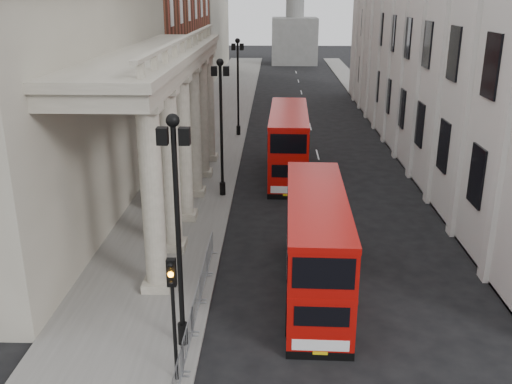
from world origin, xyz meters
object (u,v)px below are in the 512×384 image
at_px(traffic_light, 173,298).
at_px(pedestrian_a, 151,197).
at_px(lamp_post_north, 238,80).
at_px(bus_far, 288,142).
at_px(lamp_post_mid, 221,119).
at_px(pedestrian_c, 169,202).
at_px(bus_near, 316,243).
at_px(lamp_post_south, 177,219).
at_px(pedestrian_b, 184,178).

xyz_separation_m(traffic_light, pedestrian_a, (-3.92, 15.00, -2.11)).
xyz_separation_m(lamp_post_north, bus_far, (4.16, -11.30, -2.56)).
bearing_deg(lamp_post_north, lamp_post_mid, -90.00).
height_order(pedestrian_a, pedestrian_c, pedestrian_c).
height_order(bus_near, pedestrian_c, bus_near).
distance_m(lamp_post_south, bus_far, 21.27).
height_order(traffic_light, bus_far, bus_far).
bearing_deg(bus_near, pedestrian_a, 136.20).
height_order(bus_near, pedestrian_b, bus_near).
relative_size(lamp_post_mid, lamp_post_north, 1.00).
relative_size(lamp_post_mid, pedestrian_a, 4.75).
distance_m(lamp_post_south, pedestrian_a, 14.09).
bearing_deg(lamp_post_south, pedestrian_c, 102.21).
bearing_deg(lamp_post_mid, pedestrian_c, -124.32).
bearing_deg(lamp_post_south, bus_near, 40.40).
height_order(traffic_light, pedestrian_c, traffic_light).
xyz_separation_m(lamp_post_mid, bus_near, (4.94, -11.80, -2.69)).
bearing_deg(pedestrian_b, lamp_post_north, -121.84).
xyz_separation_m(pedestrian_a, pedestrian_c, (1.19, -0.83, 0.04)).
bearing_deg(lamp_post_mid, pedestrian_a, -141.71).
height_order(lamp_post_north, pedestrian_b, lamp_post_north).
relative_size(bus_far, pedestrian_c, 5.72).
relative_size(lamp_post_north, pedestrian_b, 4.65).
xyz_separation_m(bus_near, bus_far, (-0.78, 16.50, 0.13)).
relative_size(lamp_post_south, bus_far, 0.79).
bearing_deg(bus_far, lamp_post_mid, -130.04).
bearing_deg(lamp_post_south, traffic_light, -87.16).
distance_m(bus_far, pedestrian_b, 7.94).
bearing_deg(bus_far, traffic_light, -98.67).
distance_m(lamp_post_mid, pedestrian_a, 6.25).
xyz_separation_m(bus_far, pedestrian_a, (-7.98, -7.71, -1.36)).
height_order(traffic_light, pedestrian_b, traffic_light).
bearing_deg(bus_far, pedestrian_a, -134.50).
distance_m(lamp_post_north, traffic_light, 34.07).
distance_m(traffic_light, pedestrian_a, 15.65).
distance_m(traffic_light, pedestrian_c, 14.58).
distance_m(lamp_post_north, pedestrian_a, 19.79).
height_order(lamp_post_north, bus_near, lamp_post_north).
height_order(lamp_post_north, bus_far, lamp_post_north).
bearing_deg(bus_far, bus_near, -85.83).
bearing_deg(lamp_post_north, pedestrian_c, -97.54).
xyz_separation_m(lamp_post_mid, lamp_post_north, (0.00, 16.00, 0.00)).
bearing_deg(pedestrian_a, traffic_light, -104.41).
relative_size(lamp_post_mid, bus_near, 0.84).
relative_size(traffic_light, bus_near, 0.43).
bearing_deg(pedestrian_c, lamp_post_north, 86.23).
distance_m(bus_near, pedestrian_c, 11.04).
relative_size(traffic_light, pedestrian_c, 2.35).
xyz_separation_m(lamp_post_north, pedestrian_c, (-2.63, -19.85, -3.87)).
bearing_deg(traffic_light, lamp_post_north, 90.17).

